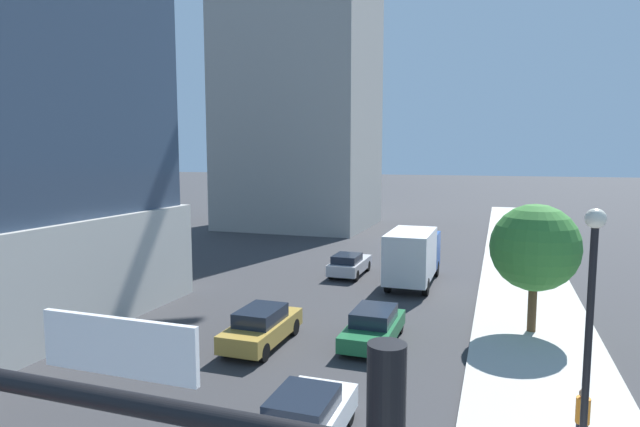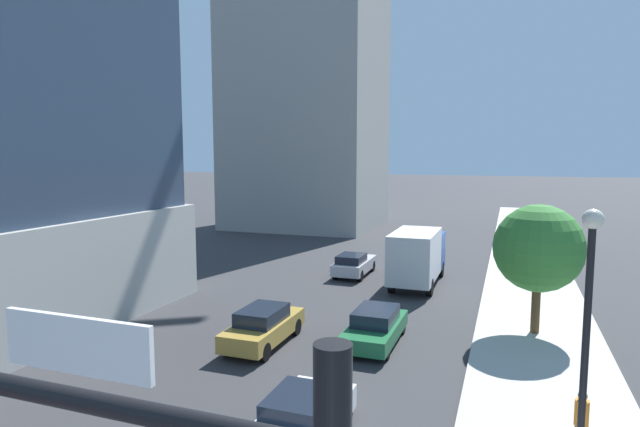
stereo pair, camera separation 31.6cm
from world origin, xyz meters
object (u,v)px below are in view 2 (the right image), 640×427
object	(u,v)px
car_green	(375,326)
construction_building	(307,44)
street_lamp	(588,311)
pedestrian_orange_shirt	(581,424)
street_tree	(538,248)
car_white	(301,420)
box_truck	(417,254)
car_silver	(354,264)
car_gold	(263,326)

from	to	relation	value
car_green	construction_building	bearing A→B (deg)	115.78
street_lamp	pedestrian_orange_shirt	distance (m)	3.51
car_green	street_tree	bearing A→B (deg)	27.31
car_white	box_truck	world-z (taller)	box_truck
construction_building	car_green	xyz separation A→B (m)	(15.50, -32.08, -18.37)
car_green	box_truck	world-z (taller)	box_truck
construction_building	pedestrian_orange_shirt	distance (m)	48.00
car_white	box_truck	distance (m)	18.17
street_tree	car_green	world-z (taller)	street_tree
construction_building	street_lamp	xyz separation A→B (m)	(22.13, -39.84, -14.81)
construction_building	street_tree	bearing A→B (deg)	-53.17
car_green	box_truck	xyz separation A→B (m)	(-0.00, 10.11, 1.14)
construction_building	car_silver	bearing A→B (deg)	-61.52
box_truck	car_silver	bearing A→B (deg)	164.83
street_lamp	car_green	distance (m)	10.80
car_green	car_silver	xyz separation A→B (m)	(-4.19, 11.24, 0.03)
street_lamp	car_gold	world-z (taller)	street_lamp
street_tree	box_truck	world-z (taller)	street_tree
car_gold	construction_building	bearing A→B (deg)	108.49
car_green	pedestrian_orange_shirt	world-z (taller)	pedestrian_orange_shirt
street_tree	car_green	size ratio (longest dim) A/B	1.22
construction_building	car_white	bearing A→B (deg)	-68.87
car_white	car_silver	bearing A→B (deg)	102.27
box_truck	car_gold	bearing A→B (deg)	-109.49
car_white	car_gold	bearing A→B (deg)	123.65
car_green	car_silver	size ratio (longest dim) A/B	1.03
car_gold	box_truck	size ratio (longest dim) A/B	0.64
street_lamp	car_green	size ratio (longest dim) A/B	1.42
street_lamp	pedestrian_orange_shirt	world-z (taller)	street_lamp
car_gold	pedestrian_orange_shirt	size ratio (longest dim) A/B	2.61
box_truck	car_white	bearing A→B (deg)	-90.00
box_truck	pedestrian_orange_shirt	world-z (taller)	box_truck
car_silver	construction_building	bearing A→B (deg)	118.48
street_lamp	pedestrian_orange_shirt	size ratio (longest dim) A/B	3.70
street_tree	car_silver	bearing A→B (deg)	142.03
car_gold	car_silver	xyz separation A→B (m)	(0.00, 12.98, -0.05)
car_green	box_truck	size ratio (longest dim) A/B	0.64
car_silver	pedestrian_orange_shirt	distance (m)	20.79
street_lamp	car_silver	world-z (taller)	street_lamp
car_gold	pedestrian_orange_shirt	xyz separation A→B (m)	(11.01, -4.67, 0.25)
car_white	car_gold	world-z (taller)	car_gold
car_gold	box_truck	xyz separation A→B (m)	(4.19, 11.84, 1.06)
construction_building	car_silver	world-z (taller)	construction_building
construction_building	car_gold	xyz separation A→B (m)	(11.31, -33.82, -18.29)
car_silver	pedestrian_orange_shirt	bearing A→B (deg)	-58.04
car_white	car_green	bearing A→B (deg)	90.00
car_silver	box_truck	world-z (taller)	box_truck
street_tree	car_gold	size ratio (longest dim) A/B	1.22
pedestrian_orange_shirt	car_silver	bearing A→B (deg)	121.96
construction_building	street_tree	size ratio (longest dim) A/B	7.84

